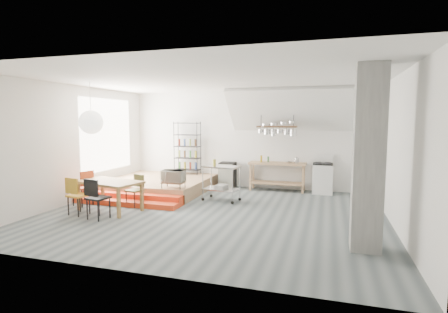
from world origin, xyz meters
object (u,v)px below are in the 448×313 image
(dining_table, at_px, (110,184))
(rolling_cart, at_px, (221,178))
(mini_fridge, at_px, (227,175))
(stove, at_px, (323,178))

(dining_table, bearing_deg, rolling_cart, 51.76)
(dining_table, height_order, mini_fridge, mini_fridge)
(dining_table, bearing_deg, mini_fridge, 75.84)
(rolling_cart, bearing_deg, stove, 44.73)
(dining_table, relative_size, rolling_cart, 1.62)
(stove, height_order, dining_table, stove)
(stove, bearing_deg, rolling_cart, -145.64)
(stove, bearing_deg, mini_fridge, 179.18)
(stove, distance_m, rolling_cart, 3.27)
(stove, relative_size, mini_fridge, 1.38)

